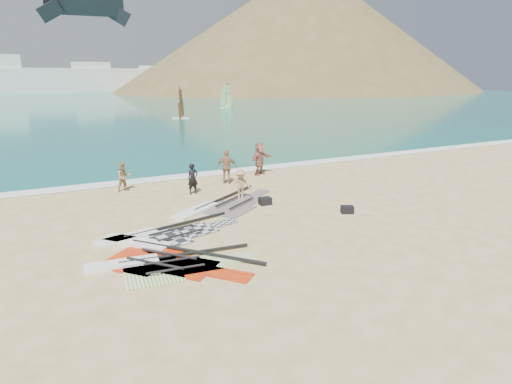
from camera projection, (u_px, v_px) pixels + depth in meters
name	position (u px, v px, depth m)	size (l,w,h in m)	color
ground	(304.00, 245.00, 15.50)	(300.00, 300.00, 0.00)	#DFC382
sea	(66.00, 95.00, 129.15)	(300.00, 240.00, 0.06)	#0D5C57
surf_line	(194.00, 176.00, 26.09)	(300.00, 1.20, 0.04)	white
far_town	(7.00, 79.00, 136.64)	(160.00, 8.00, 12.00)	white
headland_main	(306.00, 91.00, 164.30)	(143.00, 143.00, 45.00)	olive
headland_minor	(360.00, 89.00, 188.09)	(70.00, 70.00, 28.00)	olive
rig_grey	(160.00, 235.00, 16.35)	(5.79, 2.92, 0.20)	#242426
rig_green	(158.00, 265.00, 13.75)	(5.46, 2.40, 0.20)	#6BAC1E
rig_orange	(221.00, 205.00, 20.00)	(5.95, 4.46, 0.20)	#EB5516
rig_red	(158.00, 254.00, 14.62)	(5.00, 5.88, 0.21)	#B41014
gear_bag_near	(265.00, 201.00, 20.24)	(0.56, 0.40, 0.35)	black
gear_bag_far	(347.00, 210.00, 19.01)	(0.54, 0.38, 0.33)	black
person_wetsuit	(193.00, 179.00, 21.92)	(0.58, 0.38, 1.59)	black
beachgoer_left	(124.00, 177.00, 22.46)	(0.75, 0.59, 1.55)	#A17B51
beachgoer_mid	(241.00, 185.00, 20.89)	(1.00, 0.57, 1.55)	tan
beachgoer_back	(227.00, 167.00, 23.94)	(1.13, 0.47, 1.93)	#9E7650
beachgoer_right	(260.00, 159.00, 26.05)	(1.86, 0.59, 2.01)	#A66558
windsurfer_centre	(181.00, 109.00, 59.37)	(2.46, 2.58, 4.50)	white
windsurfer_right	(226.00, 101.00, 78.65)	(2.61, 2.81, 4.65)	white
kitesurf_kite	(85.00, 8.00, 45.10)	(9.44, 1.72, 2.87)	black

